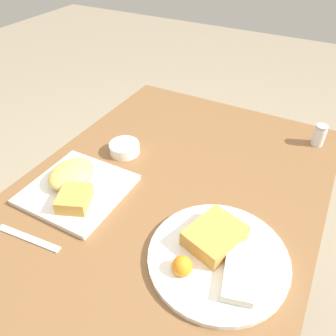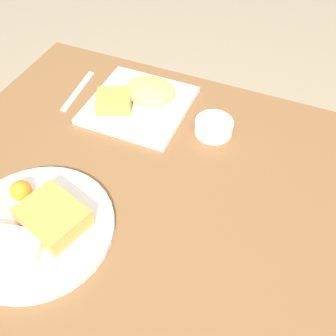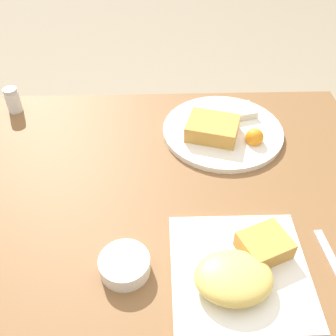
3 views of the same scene
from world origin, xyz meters
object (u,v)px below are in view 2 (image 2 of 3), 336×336
object	(u,v)px
plate_square_near	(140,99)
butter_knife	(78,91)
plate_oval_far	(37,225)
sauce_ramekin	(214,127)

from	to	relation	value
plate_square_near	butter_knife	xyz separation A→B (m)	(0.18, 0.01, -0.02)
plate_square_near	butter_knife	distance (m)	0.18
plate_oval_far	sauce_ramekin	distance (m)	0.46
butter_knife	plate_square_near	bearing A→B (deg)	88.30
plate_oval_far	butter_knife	xyz separation A→B (m)	(0.16, -0.40, -0.01)
plate_square_near	sauce_ramekin	world-z (taller)	plate_square_near
plate_square_near	butter_knife	size ratio (longest dim) A/B	1.42
sauce_ramekin	plate_oval_far	bearing A→B (deg)	60.16
plate_oval_far	sauce_ramekin	bearing A→B (deg)	-119.84
sauce_ramekin	butter_knife	bearing A→B (deg)	-1.17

